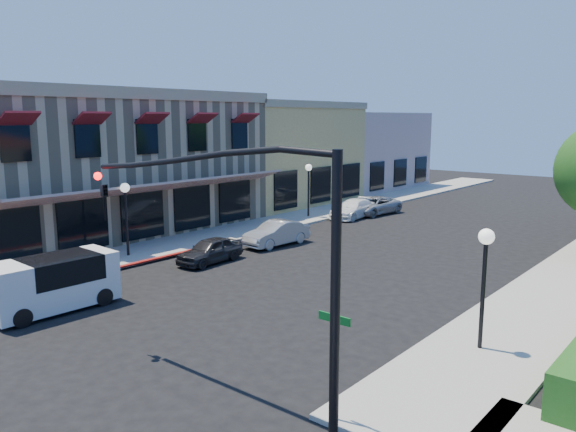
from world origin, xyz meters
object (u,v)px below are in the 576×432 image
Objects in this scene: lamppost_left_near at (126,201)px; parked_car_b at (276,233)px; lamppost_right_near at (485,258)px; parked_car_d at (374,206)px; street_name_sign at (334,350)px; lamppost_left_far at (309,177)px; signal_mast_arm at (254,235)px; parked_car_a at (210,250)px; parked_car_c at (353,209)px; white_van at (51,281)px.

lamppost_left_near reaches higher than parked_car_b.
parked_car_d is (-14.41, 18.00, -2.13)m from lamppost_right_near.
lamppost_left_far reaches higher than street_name_sign.
signal_mast_arm is at bearing -46.41° from parked_car_b.
parked_car_a is at bearing -85.75° from parked_car_b.
street_name_sign reaches higher than parked_car_a.
lamppost_right_near is 23.15m from parked_car_d.
lamppost_right_near is at bearing -44.43° from parked_car_d.
lamppost_left_near is 17.00m from lamppost_right_near.
signal_mast_arm is at bearing -24.37° from lamppost_left_near.
parked_car_c is (-13.70, 21.71, -1.09)m from street_name_sign.
parked_car_c is at bearing -91.12° from parked_car_d.
white_van is (4.35, -20.04, -1.66)m from lamppost_left_far.
lamppost_left_far is (-16.00, 19.80, 1.04)m from street_name_sign.
white_van is at bearing -78.93° from parked_car_d.
signal_mast_arm is 2.24× the size of lamppost_left_far.
lamppost_left_far is at bearing 104.03° from parked_car_a.
lamppost_left_far is 1.00× the size of lamppost_right_near.
lamppost_right_near reaches higher than parked_car_b.
parked_car_d reaches higher than parked_car_a.
white_van is 24.11m from parked_car_d.
lamppost_left_near reaches higher than parked_car_d.
lamppost_right_near reaches higher than white_van.
signal_mast_arm is at bearing -41.03° from parked_car_a.
parked_car_c is at bearing 118.28° from signal_mast_arm.
lamppost_left_near reaches higher than white_van.
white_van is at bearing 177.37° from signal_mast_arm.
parked_car_d is (2.59, 18.00, -2.13)m from lamppost_left_near.
signal_mast_arm is 1.92× the size of parked_car_c.
signal_mast_arm is 10.46m from white_van.
lamppost_left_near is 18.31m from parked_car_d.
signal_mast_arm is at bearing -64.26° from parked_car_c.
street_name_sign is 0.70× the size of lamppost_left_near.
street_name_sign is 17.42m from parked_car_b.
lamppost_left_near is 14.00m from lamppost_left_far.
lamppost_left_near is at bearing 160.07° from street_name_sign.
signal_mast_arm is 25.07m from lamppost_left_far.
street_name_sign is 0.70× the size of lamppost_left_far.
parked_car_a is at bearing 148.10° from street_name_sign.
parked_car_a is at bearing 172.06° from lamppost_right_near.
lamppost_left_near is at bearing 155.63° from signal_mast_arm.
lamppost_left_far is at bearing 125.00° from signal_mast_arm.
signal_mast_arm reaches higher than parked_car_d.
parked_car_a is at bearing 141.89° from signal_mast_arm.
parked_car_a is (3.70, -12.14, -2.16)m from lamppost_left_far.
street_name_sign is at bearing -53.71° from parked_car_d.
parked_car_b is at bearing 153.97° from lamppost_right_near.
street_name_sign is at bearing 1.20° from white_van.
lamppost_left_near is at bearing -100.77° from parked_car_c.
signal_mast_arm is at bearing -2.63° from white_van.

